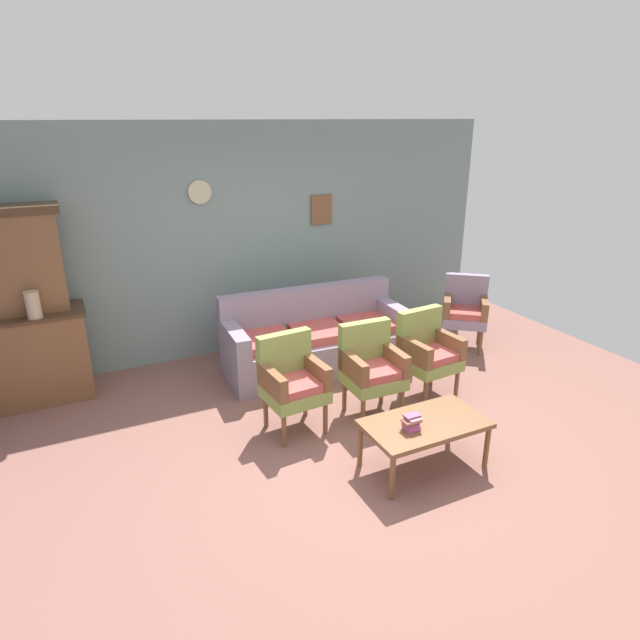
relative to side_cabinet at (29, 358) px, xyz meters
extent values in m
plane|color=#84564C|center=(2.53, -2.25, -0.47)|extent=(7.68, 7.68, 0.00)
cube|color=gray|center=(2.53, 0.38, 0.88)|extent=(6.40, 0.06, 2.70)
cube|color=brown|center=(3.43, 0.33, 1.18)|extent=(0.28, 0.02, 0.36)
cylinder|color=beige|center=(1.93, 0.33, 1.48)|extent=(0.26, 0.03, 0.26)
cube|color=brown|center=(0.00, 0.00, -0.02)|extent=(1.10, 0.52, 0.90)
cube|color=#462D1B|center=(0.00, 0.00, 0.45)|extent=(1.16, 0.55, 0.03)
cube|color=brown|center=(0.00, 0.08, 0.94)|extent=(0.90, 0.36, 0.95)
cube|color=#462D1B|center=(0.00, 0.08, 1.45)|extent=(0.99, 0.38, 0.08)
cylinder|color=tan|center=(0.13, -0.17, 0.60)|extent=(0.13, 0.13, 0.26)
cube|color=gray|center=(2.91, -0.63, -0.26)|extent=(2.12, 0.89, 0.42)
cube|color=gray|center=(2.92, -0.31, 0.19)|extent=(2.09, 0.25, 0.48)
cube|color=gray|center=(3.87, -0.67, 0.07)|extent=(0.19, 0.81, 0.24)
cube|color=gray|center=(1.95, -0.59, 0.07)|extent=(0.19, 0.81, 0.24)
cube|color=#B74C47|center=(3.52, -0.70, 0.00)|extent=(0.58, 0.58, 0.10)
cube|color=#B74C47|center=(2.90, -0.67, 0.00)|extent=(0.58, 0.58, 0.10)
cube|color=#B74C47|center=(2.29, -0.64, 0.00)|extent=(0.58, 0.58, 0.10)
cube|color=#849947|center=(2.15, -1.70, -0.09)|extent=(0.55, 0.52, 0.12)
cube|color=#B74C47|center=(2.16, -1.72, 0.00)|extent=(0.47, 0.44, 0.10)
cube|color=#849947|center=(2.14, -1.50, 0.20)|extent=(0.53, 0.14, 0.46)
cube|color=brown|center=(2.37, -1.69, 0.08)|extent=(0.11, 0.48, 0.22)
cube|color=brown|center=(1.93, -1.72, 0.08)|extent=(0.11, 0.48, 0.22)
cylinder|color=brown|center=(2.38, -1.88, -0.31)|extent=(0.04, 0.04, 0.32)
cylinder|color=brown|center=(1.96, -1.91, -0.31)|extent=(0.04, 0.04, 0.32)
cylinder|color=brown|center=(2.35, -1.50, -0.31)|extent=(0.04, 0.04, 0.32)
cylinder|color=brown|center=(1.93, -1.53, -0.31)|extent=(0.04, 0.04, 0.32)
cube|color=#849947|center=(2.94, -1.78, -0.09)|extent=(0.54, 0.50, 0.12)
cube|color=#B74C47|center=(2.94, -1.80, 0.00)|extent=(0.46, 0.42, 0.10)
cube|color=#849947|center=(2.95, -1.58, 0.20)|extent=(0.52, 0.12, 0.46)
cube|color=brown|center=(3.16, -1.78, 0.08)|extent=(0.10, 0.48, 0.22)
cube|color=brown|center=(2.72, -1.77, 0.08)|extent=(0.10, 0.48, 0.22)
cylinder|color=brown|center=(3.14, -1.97, -0.31)|extent=(0.04, 0.04, 0.32)
cylinder|color=brown|center=(2.72, -1.96, -0.31)|extent=(0.04, 0.04, 0.32)
cylinder|color=brown|center=(3.16, -1.59, -0.31)|extent=(0.04, 0.04, 0.32)
cylinder|color=brown|center=(2.74, -1.58, -0.31)|extent=(0.04, 0.04, 0.32)
cube|color=#849947|center=(3.65, -1.71, -0.09)|extent=(0.56, 0.52, 0.12)
cube|color=#B74C47|center=(3.66, -1.73, 0.00)|extent=(0.47, 0.44, 0.10)
cube|color=#849947|center=(3.64, -1.51, 0.20)|extent=(0.53, 0.14, 0.46)
cube|color=brown|center=(3.87, -1.69, 0.08)|extent=(0.12, 0.48, 0.22)
cube|color=brown|center=(3.43, -1.73, 0.08)|extent=(0.12, 0.48, 0.22)
cylinder|color=brown|center=(3.88, -1.88, -0.31)|extent=(0.04, 0.04, 0.32)
cylinder|color=brown|center=(3.46, -1.91, -0.31)|extent=(0.04, 0.04, 0.32)
cylinder|color=brown|center=(3.85, -1.50, -0.31)|extent=(0.04, 0.04, 0.32)
cylinder|color=brown|center=(3.43, -1.54, -0.31)|extent=(0.04, 0.04, 0.32)
cube|color=gray|center=(4.80, -0.86, -0.09)|extent=(0.71, 0.70, 0.12)
cube|color=#B74C47|center=(4.79, -0.88, 0.00)|extent=(0.60, 0.60, 0.10)
cube|color=gray|center=(4.93, -0.71, 0.20)|extent=(0.47, 0.41, 0.46)
cube|color=brown|center=(4.98, -1.00, 0.08)|extent=(0.36, 0.42, 0.22)
cube|color=brown|center=(4.63, -0.72, 0.08)|extent=(0.36, 0.42, 0.22)
cylinder|color=brown|center=(4.85, -1.14, -0.31)|extent=(0.04, 0.04, 0.32)
cylinder|color=brown|center=(4.52, -0.88, -0.31)|extent=(0.04, 0.04, 0.32)
cylinder|color=brown|center=(5.09, -0.85, -0.31)|extent=(0.04, 0.04, 0.32)
cylinder|color=brown|center=(4.76, -0.58, -0.31)|extent=(0.04, 0.04, 0.32)
cube|color=brown|center=(2.88, -2.68, -0.07)|extent=(1.00, 0.56, 0.04)
cylinder|color=brown|center=(2.42, -2.44, -0.28)|extent=(0.04, 0.04, 0.38)
cylinder|color=brown|center=(3.34, -2.44, -0.28)|extent=(0.04, 0.04, 0.38)
cylinder|color=brown|center=(2.42, -2.92, -0.28)|extent=(0.04, 0.04, 0.38)
cylinder|color=brown|center=(3.34, -2.92, -0.28)|extent=(0.04, 0.04, 0.38)
cube|color=#DF54A5|center=(2.71, -2.72, -0.03)|extent=(0.11, 0.10, 0.03)
cube|color=#A45678|center=(2.70, -2.72, 0.00)|extent=(0.12, 0.09, 0.03)
cube|color=#AE6042|center=(2.72, -2.71, 0.02)|extent=(0.14, 0.09, 0.02)
cube|color=#B26959|center=(2.70, -2.72, 0.04)|extent=(0.14, 0.10, 0.02)
cube|color=pink|center=(2.72, -2.72, 0.05)|extent=(0.11, 0.11, 0.02)
cube|color=#844C6B|center=(2.72, -2.71, 0.07)|extent=(0.13, 0.08, 0.02)
camera|label=1|loc=(0.43, -5.74, 2.27)|focal=30.57mm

